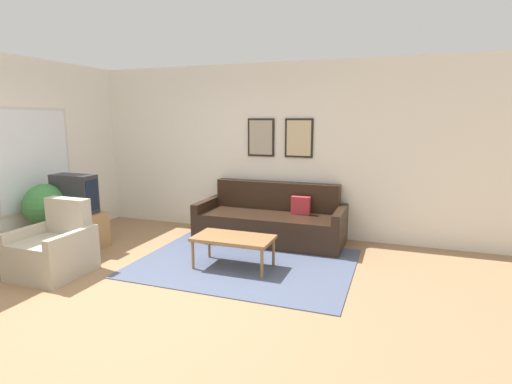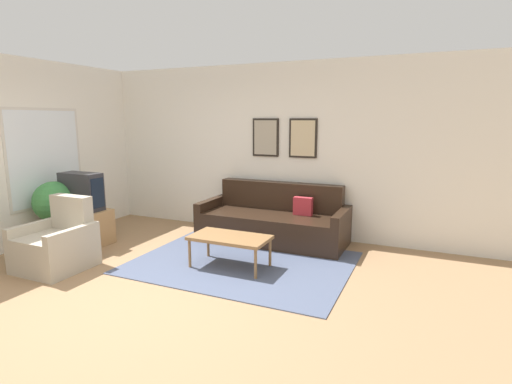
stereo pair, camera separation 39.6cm
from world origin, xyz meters
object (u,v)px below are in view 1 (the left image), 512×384
armchair (54,250)px  potted_plant_tall (46,207)px  tv (75,194)px  couch (271,221)px  coffee_table (234,240)px

armchair → potted_plant_tall: potted_plant_tall is taller
tv → potted_plant_tall: 0.42m
couch → armchair: armchair is taller
tv → armchair: bearing=-61.2°
coffee_table → armchair: size_ratio=1.12×
couch → coffee_table: 1.27m
coffee_table → tv: size_ratio=1.54×
coffee_table → armchair: armchair is taller
coffee_table → armchair: 2.15m
tv → potted_plant_tall: tv is taller
couch → coffee_table: bearing=-94.0°
coffee_table → potted_plant_tall: bearing=-175.1°
coffee_table → potted_plant_tall: potted_plant_tall is taller
coffee_table → tv: 2.48m
armchair → potted_plant_tall: (-0.80, 0.65, 0.33)m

